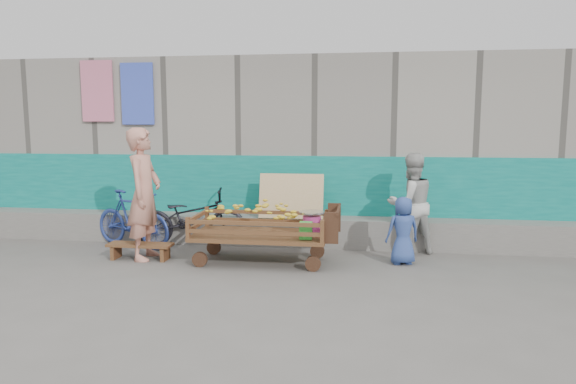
# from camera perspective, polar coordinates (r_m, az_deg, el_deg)

# --- Properties ---
(ground) EXTENTS (80.00, 80.00, 0.00)m
(ground) POSITION_cam_1_polar(r_m,az_deg,el_deg) (6.05, -5.38, -10.88)
(ground) COLOR #585550
(ground) RESTS_ON ground
(building_wall) EXTENTS (12.00, 3.50, 3.00)m
(building_wall) POSITION_cam_1_polar(r_m,az_deg,el_deg) (9.73, 0.03, 4.97)
(building_wall) COLOR gray
(building_wall) RESTS_ON ground
(banana_cart) EXTENTS (2.01, 0.92, 0.86)m
(banana_cart) POSITION_cam_1_polar(r_m,az_deg,el_deg) (7.08, -3.39, -3.27)
(banana_cart) COLOR #562C18
(banana_cart) RESTS_ON ground
(bench) EXTENTS (0.92, 0.28, 0.23)m
(bench) POSITION_cam_1_polar(r_m,az_deg,el_deg) (7.61, -16.10, -5.96)
(bench) COLOR #562C18
(bench) RESTS_ON ground
(vendor_man) EXTENTS (0.45, 0.68, 1.86)m
(vendor_man) POSITION_cam_1_polar(r_m,az_deg,el_deg) (7.50, -15.68, -0.21)
(vendor_man) COLOR tan
(vendor_man) RESTS_ON ground
(woman) EXTENTS (0.89, 0.81, 1.49)m
(woman) POSITION_cam_1_polar(r_m,az_deg,el_deg) (7.74, 13.48, -1.28)
(woman) COLOR beige
(woman) RESTS_ON ground
(child) EXTENTS (0.52, 0.42, 0.93)m
(child) POSITION_cam_1_polar(r_m,az_deg,el_deg) (7.19, 12.64, -4.20)
(child) COLOR #2F488E
(child) RESTS_ON ground
(bicycle_dark) EXTENTS (1.80, 0.94, 0.90)m
(bicycle_dark) POSITION_cam_1_polar(r_m,az_deg,el_deg) (8.19, -10.76, -2.81)
(bicycle_dark) COLOR black
(bicycle_dark) RESTS_ON ground
(bicycle_blue) EXTENTS (1.53, 0.92, 0.89)m
(bicycle_blue) POSITION_cam_1_polar(r_m,az_deg,el_deg) (8.33, -16.92, -2.88)
(bicycle_blue) COLOR #2B4093
(bicycle_blue) RESTS_ON ground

